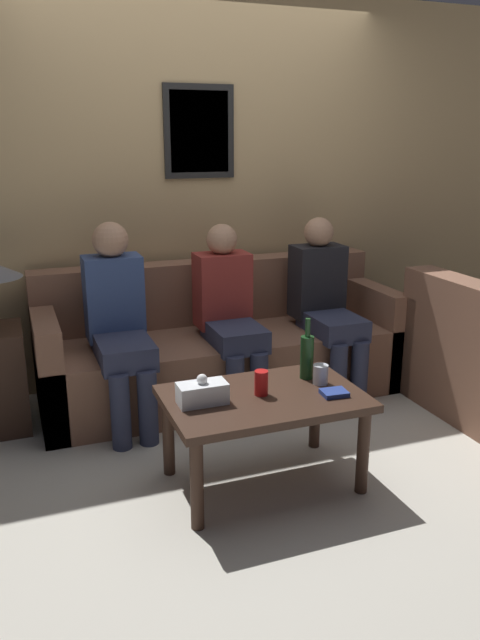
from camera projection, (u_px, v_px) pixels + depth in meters
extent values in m
plane|color=beige|center=(247.00, 421.00, 3.81)|extent=(16.00, 16.00, 0.00)
cube|color=tan|center=(198.00, 193.00, 4.27)|extent=(9.00, 0.06, 2.60)
cube|color=black|center=(199.00, 132.00, 4.12)|extent=(0.48, 0.02, 0.60)
cube|color=#B7CCB2|center=(200.00, 132.00, 4.11)|extent=(0.40, 0.01, 0.52)
cube|color=brown|center=(223.00, 364.00, 4.14)|extent=(2.36, 0.81, 0.44)
cube|color=brown|center=(208.00, 291.00, 4.29)|extent=(2.36, 0.20, 0.42)
cube|color=brown|center=(48.00, 369.00, 3.73)|extent=(0.14, 0.81, 0.67)
cube|color=brown|center=(368.00, 330.00, 4.48)|extent=(0.14, 0.81, 0.67)
cube|color=brown|center=(456.00, 340.00, 4.24)|extent=(0.81, 0.14, 0.67)
cube|color=#382319|center=(264.00, 399.00, 3.01)|extent=(0.95, 0.62, 0.04)
cylinder|color=#382319|center=(197.00, 484.00, 2.71)|extent=(0.06, 0.06, 0.44)
cylinder|color=#382319|center=(363.00, 451.00, 3.00)|extent=(0.06, 0.06, 0.44)
cylinder|color=#382319|center=(168.00, 435.00, 3.16)|extent=(0.06, 0.06, 0.44)
cylinder|color=#382319|center=(315.00, 410.00, 3.44)|extent=(0.06, 0.06, 0.44)
cylinder|color=#19421E|center=(307.00, 357.00, 3.19)|extent=(0.07, 0.07, 0.22)
cylinder|color=#19421E|center=(308.00, 328.00, 3.14)|extent=(0.03, 0.03, 0.10)
cylinder|color=silver|center=(320.00, 374.00, 3.13)|extent=(0.08, 0.08, 0.10)
cube|color=navy|center=(334.00, 393.00, 3.00)|extent=(0.13, 0.11, 0.02)
cylinder|color=red|center=(261.00, 383.00, 2.99)|extent=(0.07, 0.07, 0.12)
cube|color=silver|center=(202.00, 393.00, 2.90)|extent=(0.23, 0.12, 0.10)
sphere|color=white|center=(202.00, 379.00, 2.88)|extent=(0.05, 0.05, 0.05)
cube|color=#2D334C|center=(124.00, 350.00, 3.60)|extent=(0.31, 0.49, 0.14)
cylinder|color=#2D334C|center=(121.00, 412.00, 3.42)|extent=(0.11, 0.11, 0.44)
cylinder|color=#2D334C|center=(148.00, 408.00, 3.48)|extent=(0.11, 0.11, 0.44)
cube|color=#33477A|center=(114.00, 298.00, 3.75)|extent=(0.34, 0.22, 0.51)
sphere|color=tan|center=(110.00, 240.00, 3.65)|extent=(0.21, 0.21, 0.21)
cube|color=#2D334C|center=(234.00, 335.00, 3.86)|extent=(0.31, 0.46, 0.14)
cylinder|color=#2D334C|center=(235.00, 391.00, 3.71)|extent=(0.11, 0.11, 0.44)
cylinder|color=#2D334C|center=(259.00, 387.00, 3.76)|extent=(0.11, 0.11, 0.44)
cube|color=maroon|center=(222.00, 290.00, 4.00)|extent=(0.34, 0.22, 0.48)
sphere|color=tan|center=(221.00, 239.00, 3.90)|extent=(0.19, 0.19, 0.19)
cube|color=#2D334C|center=(332.00, 325.00, 4.07)|extent=(0.31, 0.47, 0.14)
cylinder|color=#2D334C|center=(338.00, 377.00, 3.91)|extent=(0.11, 0.11, 0.44)
cylinder|color=#2D334C|center=(359.00, 374.00, 3.96)|extent=(0.11, 0.11, 0.44)
cube|color=black|center=(317.00, 281.00, 4.21)|extent=(0.34, 0.22, 0.49)
sphere|color=tan|center=(319.00, 232.00, 4.12)|extent=(0.20, 0.20, 0.20)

